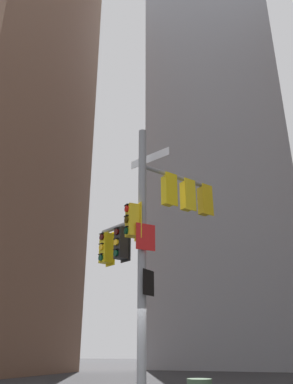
% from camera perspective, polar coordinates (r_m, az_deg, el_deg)
% --- Properties ---
extents(building_mid_block, '(13.03, 13.03, 46.42)m').
position_cam_1_polar(building_mid_block, '(43.54, 11.01, 8.00)').
color(building_mid_block, '#9399A3').
rests_on(building_mid_block, ground).
extents(signal_pole_assembly, '(3.70, 3.00, 8.27)m').
position_cam_1_polar(signal_pole_assembly, '(12.25, 0.56, -5.63)').
color(signal_pole_assembly, gray).
rests_on(signal_pole_assembly, ground).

